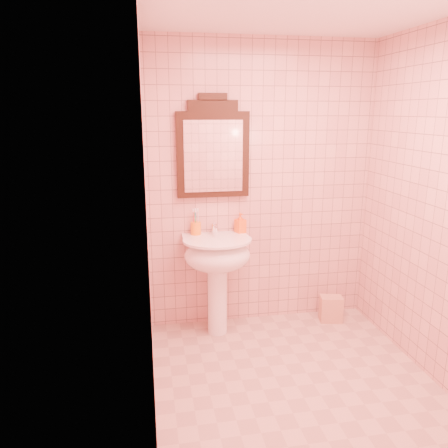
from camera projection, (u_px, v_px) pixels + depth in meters
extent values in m
plane|color=tan|center=(297.00, 386.00, 3.11)|extent=(2.20, 2.20, 0.00)
cube|color=#E0A49C|center=(261.00, 187.00, 3.85)|extent=(2.00, 0.02, 2.50)
cylinder|color=white|center=(217.00, 295.00, 3.79)|extent=(0.17, 0.17, 0.70)
ellipsoid|color=white|center=(217.00, 255.00, 3.68)|extent=(0.56, 0.46, 0.28)
cube|color=white|center=(214.00, 237.00, 3.81)|extent=(0.56, 0.15, 0.05)
cylinder|color=white|center=(217.00, 240.00, 3.64)|extent=(0.58, 0.58, 0.02)
cylinder|color=white|center=(214.00, 229.00, 3.79)|extent=(0.04, 0.04, 0.09)
cylinder|color=white|center=(215.00, 226.00, 3.73)|extent=(0.02, 0.10, 0.02)
cylinder|color=white|center=(216.00, 230.00, 3.68)|extent=(0.02, 0.02, 0.04)
cube|color=white|center=(214.00, 222.00, 3.78)|extent=(0.02, 0.07, 0.01)
cube|color=black|center=(213.00, 155.00, 3.68)|extent=(0.62, 0.05, 0.72)
cube|color=black|center=(213.00, 106.00, 3.57)|extent=(0.42, 0.05, 0.09)
cube|color=black|center=(213.00, 97.00, 3.56)|extent=(0.24, 0.05, 0.06)
cube|color=white|center=(214.00, 156.00, 3.65)|extent=(0.50, 0.01, 0.60)
cylinder|color=orange|center=(196.00, 228.00, 3.77)|extent=(0.09, 0.09, 0.11)
cylinder|color=silver|center=(198.00, 223.00, 3.76)|extent=(0.01, 0.01, 0.21)
cylinder|color=#338CD8|center=(195.00, 223.00, 3.77)|extent=(0.01, 0.01, 0.21)
cylinder|color=#E5334C|center=(193.00, 223.00, 3.75)|extent=(0.01, 0.01, 0.21)
cylinder|color=#3FBF59|center=(196.00, 224.00, 3.73)|extent=(0.01, 0.01, 0.21)
imported|color=orange|center=(240.00, 223.00, 3.82)|extent=(0.10, 0.10, 0.18)
cube|color=tan|center=(331.00, 309.00, 4.05)|extent=(0.22, 0.17, 0.24)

